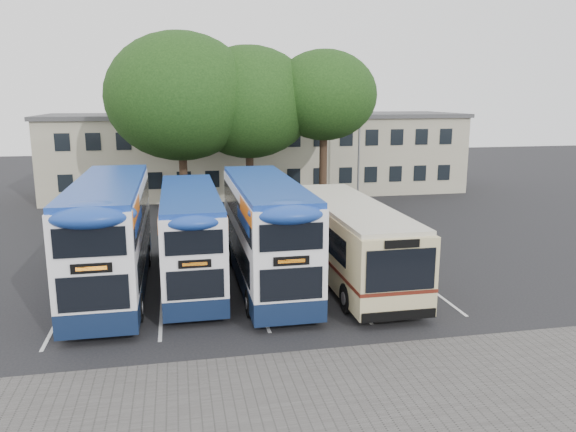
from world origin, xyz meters
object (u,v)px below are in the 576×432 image
Objects in this scene: tree_left at (180,97)px; bus_dd_mid at (191,233)px; tree_right at (324,96)px; bus_dd_right at (266,228)px; tree_mid at (249,102)px; lamp_post at (359,133)px; bus_dd_left at (111,231)px; bus_single at (350,236)px.

bus_dd_mid is at bearing -89.86° from tree_left.
bus_dd_mid is at bearing -125.34° from tree_right.
bus_dd_right is (-5.83, -12.98, -5.23)m from tree_right.
tree_right is at bearing -13.22° from tree_mid.
lamp_post is 8.25m from tree_mid.
tree_right is (8.85, -0.53, 0.06)m from tree_left.
tree_right is at bearing 46.78° from bus_dd_left.
tree_mid is 15.21m from bus_single.
tree_mid is 16.23m from bus_dd_left.
lamp_post is at bearing 45.12° from bus_dd_left.
bus_dd_left reaches higher than bus_dd_mid.
tree_left is at bearing -170.54° from lamp_post.
bus_dd_left is 1.03× the size of bus_dd_right.
bus_dd_mid is 0.91× the size of bus_dd_right.
bus_dd_right is (2.98, -0.54, 0.20)m from bus_dd_mid.
bus_single is (-2.28, -12.97, -5.75)m from tree_right.
bus_single is (6.56, -13.50, -5.68)m from tree_left.
bus_dd_mid is at bearing 3.84° from bus_dd_left.
bus_dd_right is (3.01, -13.51, -5.17)m from tree_left.
tree_right reaches higher than lamp_post.
tree_right is at bearing 80.02° from bus_single.
bus_single is at bearing -99.98° from tree_right.
bus_dd_right reaches higher than bus_dd_mid.
lamp_post is 4.82m from tree_right.
bus_dd_mid is 0.86× the size of bus_single.
tree_left reaches higher than bus_dd_right.
lamp_post is 12.49m from tree_left.
bus_dd_left is 0.97× the size of bus_single.
bus_dd_left is at bearing -133.22° from tree_right.
tree_right is 1.02× the size of bus_dd_right.
tree_right is 1.12× the size of bus_dd_mid.
tree_left is at bearing -172.57° from tree_mid.
bus_single is (9.59, -0.33, -0.59)m from bus_dd_left.
tree_left is 1.07× the size of tree_mid.
bus_dd_mid is (-4.20, -13.51, -5.01)m from tree_mid.
lamp_post reaches higher than bus_dd_mid.
tree_left is at bearing 115.93° from bus_single.
bus_single is (3.55, 0.01, -0.52)m from bus_dd_right.
tree_left reaches higher than tree_mid.
tree_mid is at bearing 99.41° from bus_single.
bus_dd_mid is (-8.82, -12.43, -5.43)m from tree_right.
bus_dd_left is (-7.27, -13.72, -4.74)m from tree_mid.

